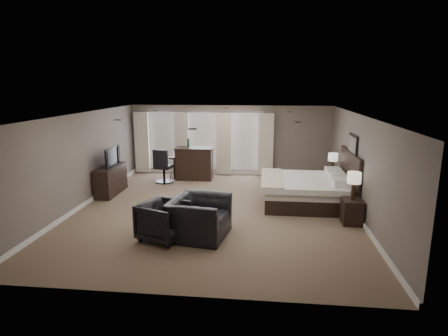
# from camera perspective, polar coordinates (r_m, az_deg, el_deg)

# --- Properties ---
(room) EXTENTS (7.60, 8.60, 2.64)m
(room) POSITION_cam_1_polar(r_m,az_deg,el_deg) (9.93, -1.40, 0.65)
(room) COLOR brown
(room) RESTS_ON ground
(window_bay) EXTENTS (5.25, 0.20, 2.30)m
(window_bay) POSITION_cam_1_polar(r_m,az_deg,el_deg) (14.10, -3.22, 3.83)
(window_bay) COLOR silver
(window_bay) RESTS_ON room
(bed) EXTENTS (2.42, 2.31, 1.54)m
(bed) POSITION_cam_1_polar(r_m,az_deg,el_deg) (10.86, 12.84, -1.49)
(bed) COLOR silver
(bed) RESTS_ON ground
(nightstand_near) EXTENTS (0.46, 0.57, 0.62)m
(nightstand_near) POSITION_cam_1_polar(r_m,az_deg,el_deg) (9.77, 18.87, -6.29)
(nightstand_near) COLOR black
(nightstand_near) RESTS_ON ground
(nightstand_far) EXTENTS (0.46, 0.56, 0.61)m
(nightstand_far) POSITION_cam_1_polar(r_m,az_deg,el_deg) (12.50, 16.06, -2.02)
(nightstand_far) COLOR black
(nightstand_far) RESTS_ON ground
(lamp_near) EXTENTS (0.33, 0.33, 0.68)m
(lamp_near) POSITION_cam_1_polar(r_m,az_deg,el_deg) (9.59, 19.15, -2.61)
(lamp_near) COLOR beige
(lamp_near) RESTS_ON nightstand_near
(lamp_far) EXTENTS (0.30, 0.30, 0.63)m
(lamp_far) POSITION_cam_1_polar(r_m,az_deg,el_deg) (12.36, 16.24, 0.75)
(lamp_far) COLOR beige
(lamp_far) RESTS_ON nightstand_far
(wall_art) EXTENTS (0.04, 0.96, 0.56)m
(wall_art) POSITION_cam_1_polar(r_m,az_deg,el_deg) (10.86, 18.98, 3.41)
(wall_art) COLOR slate
(wall_art) RESTS_ON room
(dresser) EXTENTS (0.49, 1.52, 0.88)m
(dresser) POSITION_cam_1_polar(r_m,az_deg,el_deg) (12.21, -16.86, -1.75)
(dresser) COLOR black
(dresser) RESTS_ON ground
(tv) EXTENTS (0.60, 1.05, 0.14)m
(tv) POSITION_cam_1_polar(r_m,az_deg,el_deg) (12.09, -17.01, 0.59)
(tv) COLOR black
(tv) RESTS_ON dresser
(armchair_near) EXTENTS (1.09, 1.49, 1.19)m
(armchair_near) POSITION_cam_1_polar(r_m,az_deg,el_deg) (8.44, -3.80, -6.53)
(armchair_near) COLOR black
(armchair_near) RESTS_ON ground
(armchair_far) EXTENTS (1.13, 1.17, 0.95)m
(armchair_far) POSITION_cam_1_polar(r_m,az_deg,el_deg) (8.40, -9.22, -7.69)
(armchair_far) COLOR black
(armchair_far) RESTS_ON ground
(bar_counter) EXTENTS (1.34, 0.70, 1.17)m
(bar_counter) POSITION_cam_1_polar(r_m,az_deg,el_deg) (13.48, -4.52, 0.72)
(bar_counter) COLOR black
(bar_counter) RESTS_ON ground
(bar_stool_left) EXTENTS (0.50, 0.50, 0.81)m
(bar_stool_left) POSITION_cam_1_polar(r_m,az_deg,el_deg) (13.66, -7.59, 0.04)
(bar_stool_left) COLOR black
(bar_stool_left) RESTS_ON ground
(bar_stool_right) EXTENTS (0.40, 0.40, 0.68)m
(bar_stool_right) POSITION_cam_1_polar(r_m,az_deg,el_deg) (13.76, -3.51, -0.05)
(bar_stool_right) COLOR black
(bar_stool_right) RESTS_ON ground
(desk_chair) EXTENTS (0.71, 0.71, 1.21)m
(desk_chair) POSITION_cam_1_polar(r_m,az_deg,el_deg) (13.13, -9.16, 0.36)
(desk_chair) COLOR black
(desk_chair) RESTS_ON ground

